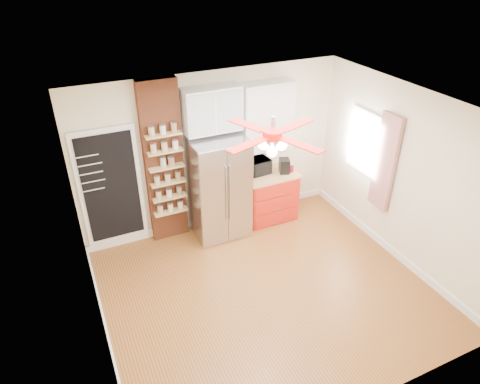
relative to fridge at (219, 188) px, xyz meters
name	(u,v)px	position (x,y,z in m)	size (l,w,h in m)	color
floor	(266,290)	(0.05, -1.63, -0.88)	(4.50, 4.50, 0.00)	#925F25
ceiling	(274,112)	(0.05, -1.63, 1.83)	(4.50, 4.50, 0.00)	white
wall_back	(212,152)	(0.05, 0.37, 0.48)	(4.50, 0.02, 2.70)	beige
wall_front	(372,320)	(0.05, -3.63, 0.48)	(4.50, 0.02, 2.70)	beige
wall_left	(89,259)	(-2.20, -1.63, 0.48)	(0.02, 4.00, 2.70)	beige
wall_right	(404,177)	(2.30, -1.63, 0.48)	(0.02, 4.00, 2.70)	beige
chalkboard	(111,188)	(-1.65, 0.33, 0.23)	(0.95, 0.05, 1.95)	white
brick_pillar	(164,164)	(-0.80, 0.29, 0.48)	(0.60, 0.16, 2.70)	brown
fridge	(219,188)	(0.00, 0.00, 0.00)	(0.90, 0.70, 1.75)	#ADADB2
upper_glass_cabinet	(212,110)	(0.00, 0.20, 1.27)	(0.90, 0.35, 0.70)	white
red_cabinet	(269,196)	(0.97, 0.05, -0.42)	(0.94, 0.64, 0.90)	red
upper_shelf_unit	(267,117)	(0.97, 0.22, 1.00)	(0.90, 0.30, 1.15)	white
window	(365,143)	(2.28, -0.73, 0.68)	(0.04, 0.75, 1.05)	white
curtain	(385,163)	(2.23, -1.28, 0.57)	(0.06, 0.40, 1.55)	#A91F16
ceiling_fan	(273,135)	(0.05, -1.63, 1.55)	(1.40, 1.40, 0.44)	silver
toaster_oven	(256,167)	(0.75, 0.16, 0.16)	(0.47, 0.32, 0.26)	black
coffee_maker	(284,166)	(1.22, -0.01, 0.15)	(0.16, 0.21, 0.25)	black
canister_left	(291,168)	(1.34, -0.04, 0.09)	(0.10, 0.10, 0.14)	#A30923
canister_right	(285,166)	(1.29, 0.07, 0.10)	(0.10, 0.10, 0.15)	red
pantry_jar_oats	(163,162)	(-0.84, 0.17, 0.57)	(0.09, 0.09, 0.15)	#BFAF92
pantry_jar_beans	(171,162)	(-0.72, 0.13, 0.57)	(0.09, 0.09, 0.14)	#95684B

